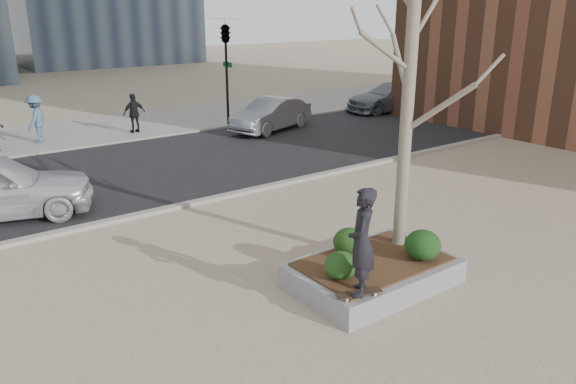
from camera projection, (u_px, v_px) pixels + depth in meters
ground at (332, 300)px, 10.06m from camera, size 120.00×120.00×0.00m
street at (125, 172)px, 17.69m from camera, size 60.00×8.00×0.02m
far_sidewalk at (62, 133)px, 23.04m from camera, size 60.00×6.00×0.02m
planter at (372, 273)px, 10.55m from camera, size 3.00×2.00×0.45m
planter_mulch at (373, 261)px, 10.47m from camera, size 2.70×1.70×0.04m
sycamore_tree at (409, 76)px, 10.21m from camera, size 2.80×2.80×6.60m
shrub_left at (341, 265)px, 9.71m from camera, size 0.58×0.58×0.49m
shrub_middle at (350, 242)px, 10.61m from camera, size 0.63×0.63×0.54m
shrub_right at (423, 245)px, 10.43m from camera, size 0.67×0.67×0.57m
skateboard at (359, 294)px, 9.24m from camera, size 0.81×0.40×0.08m
skateboarder at (362, 242)px, 8.94m from camera, size 0.77×0.77×1.81m
car_silver at (271, 114)px, 23.39m from camera, size 4.29×2.61×1.33m
car_third at (392, 97)px, 27.72m from camera, size 5.01×2.68×1.38m
pedestrian_b at (36, 119)px, 21.21m from camera, size 1.24×1.34×1.81m
pedestrian_c at (134, 113)px, 22.92m from camera, size 0.96×0.44×1.60m
traffic_light_far at (227, 73)px, 24.15m from camera, size 0.60×2.48×4.50m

